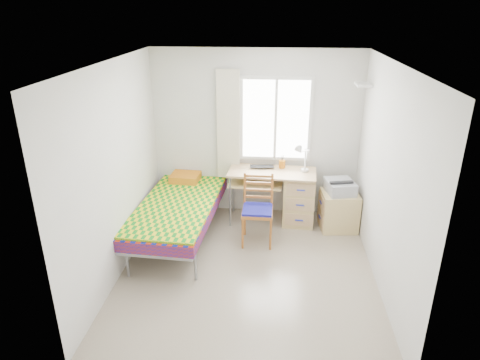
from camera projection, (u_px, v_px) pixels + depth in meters
The scene contains 17 objects.
floor at pixel (248, 269), 5.53m from camera, with size 3.50×3.50×0.00m, color #BCAD93.
ceiling at pixel (249, 63), 4.54m from camera, with size 3.50×3.50×0.00m, color white.
wall_back at pixel (256, 134), 6.65m from camera, with size 3.20×3.20×0.00m, color silver.
wall_left at pixel (116, 172), 5.16m from camera, with size 3.50×3.50×0.00m, color silver.
wall_right at pixel (387, 181), 4.91m from camera, with size 3.50×3.50×0.00m, color silver.
window at pixel (276, 119), 6.51m from camera, with size 1.10×0.04×1.30m.
curtain at pixel (228, 126), 6.56m from camera, with size 0.35×0.05×1.70m, color beige.
floating_shelf at pixel (363, 85), 5.89m from camera, with size 0.20×0.32×0.03m, color white.
bed at pixel (179, 206), 6.18m from camera, with size 1.19×2.31×0.97m.
desk at pixel (295, 195), 6.61m from camera, with size 1.36×0.70×0.83m.
chair at pixel (258, 205), 6.01m from camera, with size 0.43×0.43×1.00m.
cabinet at pixel (339, 211), 6.45m from camera, with size 0.58×0.52×0.58m.
printer at pixel (340, 186), 6.33m from camera, with size 0.47×0.52×0.19m.
laptop at pixel (262, 168), 6.58m from camera, with size 0.37×0.24×0.03m, color black.
pen_cup at pixel (282, 164), 6.61m from camera, with size 0.10×0.10×0.12m, color orange.
task_lamp at pixel (302, 156), 6.28m from camera, with size 0.24×0.34×0.46m.
book at pixel (258, 185), 6.59m from camera, with size 0.18×0.25×0.02m, color gray.
Camera 1 is at (0.29, -4.67, 3.18)m, focal length 32.00 mm.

